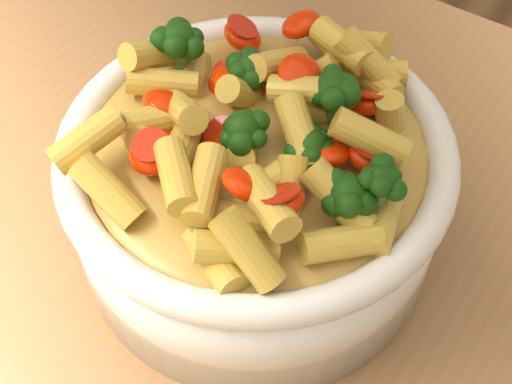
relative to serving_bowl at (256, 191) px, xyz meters
The scene contains 2 objects.
serving_bowl is the anchor object (origin of this frame).
pasta_salad 0.07m from the serving_bowl, ahead, with size 0.20×0.20×0.04m.
Camera 1 is at (0.09, -0.18, 1.32)m, focal length 50.00 mm.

